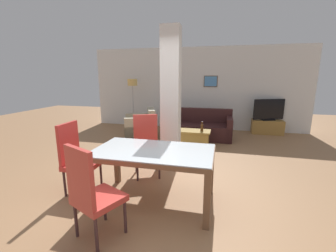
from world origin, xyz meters
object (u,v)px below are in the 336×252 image
bottle (202,127)px  dining_table (153,161)px  dining_chair_head_left (76,156)px  sofa (199,128)px  dining_chair_near_left (91,191)px  floor_lamp (133,87)px  tv_screen (269,110)px  coffee_table (194,139)px  dining_chair_far_left (146,143)px  tv_stand (267,127)px  armchair (141,127)px

bottle → dining_table: bearing=-99.8°
dining_chair_head_left → sofa: 3.91m
dining_chair_near_left → floor_lamp: (-1.66, 5.22, 0.83)m
sofa → tv_screen: 2.28m
coffee_table → dining_chair_far_left: bearing=-111.5°
bottle → floor_lamp: (-2.51, 1.77, 0.86)m
dining_chair_far_left → sofa: dining_chair_far_left is taller
dining_table → tv_stand: (2.29, 4.56, -0.40)m
tv_stand → floor_lamp: floor_lamp is taller
dining_chair_near_left → coffee_table: 3.56m
bottle → floor_lamp: size_ratio=0.14×
dining_chair_head_left → sofa: dining_chair_head_left is taller
tv_stand → bottle: bearing=-132.7°
dining_table → armchair: bearing=113.0°
dining_table → dining_chair_far_left: (-0.41, 0.88, -0.04)m
dining_chair_head_left → sofa: bearing=157.4°
armchair → floor_lamp: size_ratio=0.67×
tv_screen → floor_lamp: floor_lamp is taller
dining_chair_near_left → tv_screen: size_ratio=1.16×
coffee_table → dining_chair_near_left: bearing=-100.9°
sofa → floor_lamp: floor_lamp is taller
coffee_table → bottle: bottle is taller
dining_chair_far_left → armchair: bearing=-92.5°
dining_chair_near_left → dining_chair_head_left: size_ratio=1.00×
dining_table → bottle: dining_table is taller
sofa → floor_lamp: 2.69m
sofa → dining_table: bearing=85.7°
dining_chair_near_left → sofa: size_ratio=0.59×
dining_chair_far_left → coffee_table: 1.86m
bottle → floor_lamp: bearing=144.8°
sofa → coffee_table: size_ratio=2.39×
dining_chair_head_left → tv_stand: size_ratio=1.17×
sofa → floor_lamp: bearing=-17.1°
tv_screen → dining_chair_head_left: bearing=30.4°
dining_table → bottle: bearing=80.2°
armchair → sofa: bearing=-100.4°
dining_chair_head_left → sofa: size_ratio=0.59×
dining_chair_head_left → armchair: dining_chair_head_left is taller
sofa → bottle: size_ratio=7.61×
dining_chair_far_left → coffee_table: (0.67, 1.70, -0.34)m
dining_chair_near_left → armchair: size_ratio=0.96×
dining_chair_near_left → dining_chair_far_left: same height
dining_chair_near_left → tv_screen: (2.70, 5.46, 0.18)m
floor_lamp → dining_chair_near_left: bearing=-72.4°
tv_stand → floor_lamp: size_ratio=0.55×
armchair → coffee_table: 1.80m
dining_table → dining_chair_head_left: bearing=180.0°
dining_chair_near_left → dining_chair_far_left: size_ratio=1.00×
sofa → tv_stand: sofa is taller
dining_chair_far_left → dining_chair_head_left: same height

